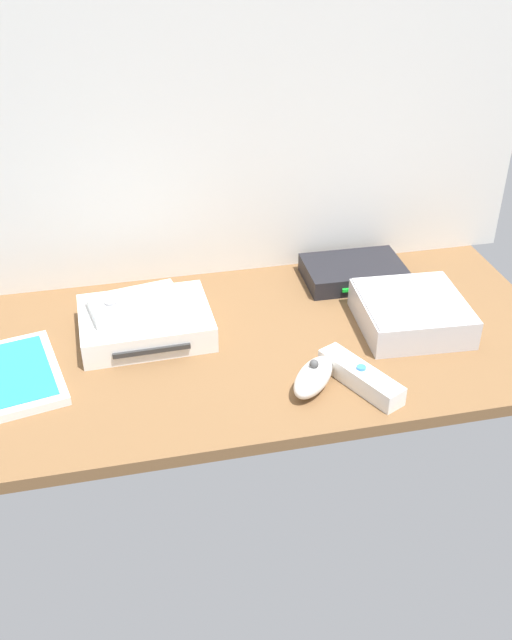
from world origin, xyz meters
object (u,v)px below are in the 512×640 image
network_router (353,272)px  remote_wand (360,377)px  mini_computer (411,312)px  remote_classic_pad (135,304)px  game_case (12,376)px  game_console (146,323)px  remote_nunchuk (313,377)px

network_router → remote_wand: (-9.33, -30.39, -0.19)cm
mini_computer → remote_classic_pad: size_ratio=1.16×
game_case → remote_wand: (50.55, -12.38, 0.75)cm
game_console → network_router: size_ratio=1.17×
game_case → remote_wand: 52.05cm
game_case → remote_nunchuk: size_ratio=2.04×
game_console → remote_wand: bearing=-36.2°
remote_wand → remote_nunchuk: (-7.03, 0.80, 0.53)cm
network_router → remote_wand: size_ratio=1.22×
network_router → remote_wand: same height
mini_computer → remote_classic_pad: remote_classic_pad is taller
game_console → game_case: game_console is taller
remote_wand → game_console: bearing=120.0°
network_router → game_console: bearing=-164.7°
remote_wand → remote_nunchuk: size_ratio=1.42×
game_console → remote_nunchuk: remote_nunchuk is taller
network_router → remote_nunchuk: size_ratio=1.74×
mini_computer → game_case: size_ratio=0.84×
game_case → network_router: network_router is taller
game_console → game_case: 22.37cm
game_console → mini_computer: (43.36, -7.02, 0.44)cm
game_case → network_router: (59.88, 18.01, 0.94)cm
game_console → network_router: 40.33cm
game_console → remote_wand: (29.77, -20.53, -0.69)cm
game_console → game_case: bearing=-160.1°
mini_computer → remote_classic_pad: bearing=169.7°
network_router → remote_classic_pad: 41.52cm
remote_wand → remote_classic_pad: bearing=119.7°
mini_computer → remote_wand: bearing=-135.2°
mini_computer → network_router: 17.43cm
game_case → network_router: size_ratio=1.17×
network_router → mini_computer: bearing=-74.6°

